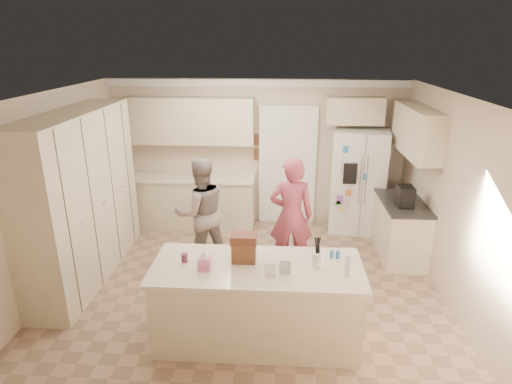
# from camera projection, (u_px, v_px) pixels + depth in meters

# --- Properties ---
(floor) EXTENTS (5.20, 4.60, 0.02)m
(floor) POSITION_uv_depth(u_px,v_px,m) (247.00, 285.00, 5.96)
(floor) COLOR #997962
(floor) RESTS_ON ground
(ceiling) EXTENTS (5.20, 4.60, 0.02)m
(ceiling) POSITION_uv_depth(u_px,v_px,m) (246.00, 94.00, 5.08)
(ceiling) COLOR white
(ceiling) RESTS_ON wall_back
(wall_back) EXTENTS (5.20, 0.02, 2.60)m
(wall_back) POSITION_uv_depth(u_px,v_px,m) (257.00, 153.00, 7.69)
(wall_back) COLOR beige
(wall_back) RESTS_ON ground
(wall_front) EXTENTS (5.20, 0.02, 2.60)m
(wall_front) POSITION_uv_depth(u_px,v_px,m) (223.00, 300.00, 3.35)
(wall_front) COLOR beige
(wall_front) RESTS_ON ground
(wall_left) EXTENTS (0.02, 4.60, 2.60)m
(wall_left) POSITION_uv_depth(u_px,v_px,m) (51.00, 193.00, 5.67)
(wall_left) COLOR beige
(wall_left) RESTS_ON ground
(wall_right) EXTENTS (0.02, 4.60, 2.60)m
(wall_right) POSITION_uv_depth(u_px,v_px,m) (453.00, 202.00, 5.37)
(wall_right) COLOR beige
(wall_right) RESTS_ON ground
(crown_back) EXTENTS (5.20, 0.08, 0.12)m
(crown_back) POSITION_uv_depth(u_px,v_px,m) (257.00, 83.00, 7.23)
(crown_back) COLOR white
(crown_back) RESTS_ON wall_back
(pantry_bank) EXTENTS (0.60, 2.60, 2.35)m
(pantry_bank) POSITION_uv_depth(u_px,v_px,m) (82.00, 197.00, 5.88)
(pantry_bank) COLOR beige
(pantry_bank) RESTS_ON floor
(back_base_cab) EXTENTS (2.20, 0.60, 0.88)m
(back_base_cab) POSITION_uv_depth(u_px,v_px,m) (193.00, 202.00, 7.75)
(back_base_cab) COLOR beige
(back_base_cab) RESTS_ON floor
(back_countertop) EXTENTS (2.24, 0.63, 0.04)m
(back_countertop) POSITION_uv_depth(u_px,v_px,m) (191.00, 178.00, 7.59)
(back_countertop) COLOR beige
(back_countertop) RESTS_ON back_base_cab
(back_upper_cab) EXTENTS (2.20, 0.35, 0.80)m
(back_upper_cab) POSITION_uv_depth(u_px,v_px,m) (190.00, 121.00, 7.38)
(back_upper_cab) COLOR beige
(back_upper_cab) RESTS_ON wall_back
(doorway_opening) EXTENTS (0.90, 0.06, 2.10)m
(doorway_opening) POSITION_uv_depth(u_px,v_px,m) (287.00, 167.00, 7.72)
(doorway_opening) COLOR black
(doorway_opening) RESTS_ON floor
(doorway_casing) EXTENTS (1.02, 0.03, 2.22)m
(doorway_casing) POSITION_uv_depth(u_px,v_px,m) (287.00, 168.00, 7.68)
(doorway_casing) COLOR white
(doorway_casing) RESTS_ON floor
(wall_frame_upper) EXTENTS (0.15, 0.02, 0.20)m
(wall_frame_upper) POSITION_uv_depth(u_px,v_px,m) (258.00, 140.00, 7.57)
(wall_frame_upper) COLOR brown
(wall_frame_upper) RESTS_ON wall_back
(wall_frame_lower) EXTENTS (0.15, 0.02, 0.20)m
(wall_frame_lower) POSITION_uv_depth(u_px,v_px,m) (258.00, 154.00, 7.66)
(wall_frame_lower) COLOR brown
(wall_frame_lower) RESTS_ON wall_back
(refrigerator) EXTENTS (1.02, 0.86, 1.80)m
(refrigerator) POSITION_uv_depth(u_px,v_px,m) (359.00, 181.00, 7.42)
(refrigerator) COLOR white
(refrigerator) RESTS_ON floor
(fridge_seam) EXTENTS (0.02, 0.02, 1.78)m
(fridge_seam) POSITION_uv_depth(u_px,v_px,m) (362.00, 188.00, 7.08)
(fridge_seam) COLOR gray
(fridge_seam) RESTS_ON refrigerator
(fridge_dispenser) EXTENTS (0.22, 0.03, 0.35)m
(fridge_dispenser) POSITION_uv_depth(u_px,v_px,m) (350.00, 174.00, 7.00)
(fridge_dispenser) COLOR black
(fridge_dispenser) RESTS_ON refrigerator
(fridge_handle_l) EXTENTS (0.02, 0.02, 0.85)m
(fridge_handle_l) POSITION_uv_depth(u_px,v_px,m) (360.00, 180.00, 7.02)
(fridge_handle_l) COLOR silver
(fridge_handle_l) RESTS_ON refrigerator
(fridge_handle_r) EXTENTS (0.02, 0.02, 0.85)m
(fridge_handle_r) POSITION_uv_depth(u_px,v_px,m) (366.00, 180.00, 7.01)
(fridge_handle_r) COLOR silver
(fridge_handle_r) RESTS_ON refrigerator
(over_fridge_cab) EXTENTS (0.95, 0.35, 0.45)m
(over_fridge_cab) POSITION_uv_depth(u_px,v_px,m) (355.00, 111.00, 7.15)
(over_fridge_cab) COLOR beige
(over_fridge_cab) RESTS_ON wall_back
(right_base_cab) EXTENTS (0.60, 1.20, 0.88)m
(right_base_cab) POSITION_uv_depth(u_px,v_px,m) (400.00, 230.00, 6.62)
(right_base_cab) COLOR beige
(right_base_cab) RESTS_ON floor
(right_countertop) EXTENTS (0.63, 1.24, 0.04)m
(right_countertop) POSITION_uv_depth(u_px,v_px,m) (403.00, 202.00, 6.46)
(right_countertop) COLOR #2D2B28
(right_countertop) RESTS_ON right_base_cab
(right_upper_cab) EXTENTS (0.35, 1.50, 0.70)m
(right_upper_cab) POSITION_uv_depth(u_px,v_px,m) (417.00, 131.00, 6.29)
(right_upper_cab) COLOR beige
(right_upper_cab) RESTS_ON wall_right
(coffee_maker) EXTENTS (0.22, 0.28, 0.30)m
(coffee_maker) POSITION_uv_depth(u_px,v_px,m) (405.00, 196.00, 6.22)
(coffee_maker) COLOR black
(coffee_maker) RESTS_ON right_countertop
(island_base) EXTENTS (2.20, 0.90, 0.88)m
(island_base) POSITION_uv_depth(u_px,v_px,m) (257.00, 304.00, 4.76)
(island_base) COLOR beige
(island_base) RESTS_ON floor
(island_top) EXTENTS (2.28, 0.96, 0.05)m
(island_top) POSITION_uv_depth(u_px,v_px,m) (257.00, 268.00, 4.61)
(island_top) COLOR beige
(island_top) RESTS_ON island_base
(utensil_crock) EXTENTS (0.13, 0.13, 0.15)m
(utensil_crock) POSITION_uv_depth(u_px,v_px,m) (318.00, 259.00, 4.58)
(utensil_crock) COLOR white
(utensil_crock) RESTS_ON island_top
(tissue_box) EXTENTS (0.13, 0.13, 0.14)m
(tissue_box) POSITION_uv_depth(u_px,v_px,m) (205.00, 263.00, 4.51)
(tissue_box) COLOR pink
(tissue_box) RESTS_ON island_top
(tissue_plume) EXTENTS (0.08, 0.08, 0.08)m
(tissue_plume) POSITION_uv_depth(u_px,v_px,m) (204.00, 254.00, 4.48)
(tissue_plume) COLOR white
(tissue_plume) RESTS_ON tissue_box
(dollhouse_body) EXTENTS (0.26, 0.18, 0.22)m
(dollhouse_body) POSITION_uv_depth(u_px,v_px,m) (244.00, 252.00, 4.67)
(dollhouse_body) COLOR brown
(dollhouse_body) RESTS_ON island_top
(dollhouse_roof) EXTENTS (0.28, 0.20, 0.10)m
(dollhouse_roof) POSITION_uv_depth(u_px,v_px,m) (244.00, 239.00, 4.61)
(dollhouse_roof) COLOR #592D1E
(dollhouse_roof) RESTS_ON dollhouse_body
(jam_jar) EXTENTS (0.07, 0.07, 0.09)m
(jam_jar) POSITION_uv_depth(u_px,v_px,m) (185.00, 258.00, 4.68)
(jam_jar) COLOR #59263F
(jam_jar) RESTS_ON island_top
(greeting_card_a) EXTENTS (0.12, 0.06, 0.16)m
(greeting_card_a) POSITION_uv_depth(u_px,v_px,m) (271.00, 269.00, 4.38)
(greeting_card_a) COLOR white
(greeting_card_a) RESTS_ON island_top
(greeting_card_b) EXTENTS (0.12, 0.05, 0.16)m
(greeting_card_b) POSITION_uv_depth(u_px,v_px,m) (285.00, 267.00, 4.42)
(greeting_card_b) COLOR silver
(greeting_card_b) RESTS_ON island_top
(water_bottle) EXTENTS (0.07, 0.07, 0.24)m
(water_bottle) POSITION_uv_depth(u_px,v_px,m) (349.00, 265.00, 4.36)
(water_bottle) COLOR silver
(water_bottle) RESTS_ON island_top
(shaker_salt) EXTENTS (0.05, 0.05, 0.09)m
(shaker_salt) POSITION_uv_depth(u_px,v_px,m) (332.00, 255.00, 4.74)
(shaker_salt) COLOR teal
(shaker_salt) RESTS_ON island_top
(shaker_pepper) EXTENTS (0.05, 0.05, 0.09)m
(shaker_pepper) POSITION_uv_depth(u_px,v_px,m) (338.00, 255.00, 4.74)
(shaker_pepper) COLOR teal
(shaker_pepper) RESTS_ON island_top
(teen_boy) EXTENTS (0.99, 0.91, 1.65)m
(teen_boy) POSITION_uv_depth(u_px,v_px,m) (201.00, 213.00, 6.28)
(teen_boy) COLOR gray
(teen_boy) RESTS_ON floor
(teen_girl) EXTENTS (0.65, 0.45, 1.72)m
(teen_girl) POSITION_uv_depth(u_px,v_px,m) (291.00, 216.00, 6.07)
(teen_girl) COLOR #A44155
(teen_girl) RESTS_ON floor
(fridge_magnets) EXTENTS (0.76, 0.02, 1.44)m
(fridge_magnets) POSITION_uv_depth(u_px,v_px,m) (362.00, 188.00, 7.07)
(fridge_magnets) COLOR tan
(fridge_magnets) RESTS_ON refrigerator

